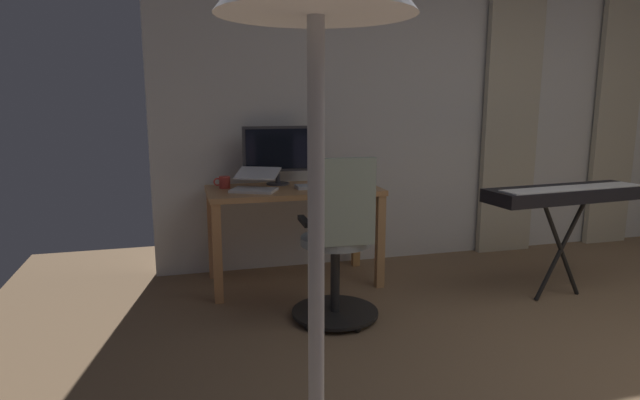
{
  "coord_description": "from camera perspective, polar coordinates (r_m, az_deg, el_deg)",
  "views": [
    {
      "loc": [
        2.54,
        1.31,
        1.39
      ],
      "look_at": [
        1.66,
        -1.91,
        0.76
      ],
      "focal_mm": 29.6,
      "sensor_mm": 36.0,
      "label": 1
    }
  ],
  "objects": [
    {
      "name": "back_room_partition",
      "position": [
        4.98,
        15.62,
        10.34
      ],
      "size": [
        5.48,
        0.1,
        2.78
      ],
      "primitive_type": "cube",
      "color": "silver",
      "rests_on": "ground"
    },
    {
      "name": "cell_phone_face_up",
      "position": [
        4.25,
        3.24,
        2.04
      ],
      "size": [
        0.13,
        0.16,
        0.01
      ],
      "primitive_type": "cube",
      "rotation": [
        0.0,
        0.0,
        -0.51
      ],
      "color": "#333338",
      "rests_on": "desk"
    },
    {
      "name": "piano_keyboard",
      "position": [
        4.01,
        25.04,
        0.42
      ],
      "size": [
        1.2,
        0.42,
        0.81
      ],
      "rotation": [
        0.0,
        0.0,
        0.08
      ],
      "color": "black",
      "rests_on": "ground"
    },
    {
      "name": "floor_lamp",
      "position": [
        0.91,
        -0.45,
        15.6
      ],
      "size": [
        0.34,
        0.34,
        1.73
      ],
      "color": "black",
      "rests_on": "ground"
    },
    {
      "name": "office_chair",
      "position": [
        3.28,
        1.96,
        -5.22
      ],
      "size": [
        0.56,
        0.56,
        1.06
      ],
      "rotation": [
        0.0,
        0.0,
        3.1
      ],
      "color": "black",
      "rests_on": "ground"
    },
    {
      "name": "mug_coffee",
      "position": [
        4.0,
        -10.32,
        1.91
      ],
      "size": [
        0.12,
        0.08,
        0.09
      ],
      "color": "#CC3D33",
      "rests_on": "desk"
    },
    {
      "name": "curtain_left_panel",
      "position": [
        5.84,
        29.36,
        7.88
      ],
      "size": [
        0.46,
        0.06,
        2.47
      ],
      "primitive_type": "cube",
      "color": "#BCB49C",
      "rests_on": "ground"
    },
    {
      "name": "desk",
      "position": [
        3.98,
        -2.88,
        -0.22
      ],
      "size": [
        1.28,
        0.63,
        0.74
      ],
      "color": "#B8824F",
      "rests_on": "ground"
    },
    {
      "name": "computer_monitor",
      "position": [
        4.1,
        -4.62,
        5.26
      ],
      "size": [
        0.54,
        0.18,
        0.45
      ],
      "color": "#333338",
      "rests_on": "desk"
    },
    {
      "name": "curtain_right_panel",
      "position": [
        5.1,
        19.93,
        8.39
      ],
      "size": [
        0.53,
        0.06,
        2.47
      ],
      "primitive_type": "cube",
      "color": "#BCB49C",
      "rests_on": "ground"
    },
    {
      "name": "computer_keyboard",
      "position": [
        3.96,
        0.42,
        1.52
      ],
      "size": [
        0.43,
        0.15,
        0.02
      ],
      "primitive_type": "cube",
      "color": "#B7BCC1",
      "rests_on": "desk"
    },
    {
      "name": "laptop",
      "position": [
        3.85,
        -7.02,
        1.75
      ],
      "size": [
        0.41,
        0.41,
        0.16
      ],
      "rotation": [
        0.0,
        0.0,
        -0.45
      ],
      "color": "white",
      "rests_on": "desk"
    }
  ]
}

